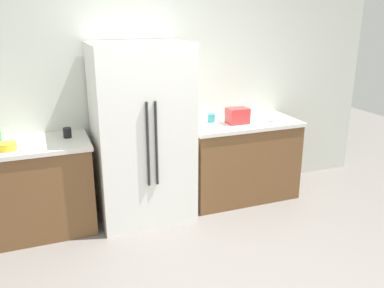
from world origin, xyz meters
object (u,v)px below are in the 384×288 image
cup_a (275,117)px  cup_d (67,133)px  toaster (237,116)px  bowl_a (8,146)px  refrigerator (142,134)px  cup_c (211,118)px

cup_a → cup_d: 2.16m
toaster → cup_d: bearing=176.3°
bowl_a → cup_a: bearing=0.0°
refrigerator → toaster: 1.05m
toaster → refrigerator: bearing=-180.0°
cup_d → refrigerator: bearing=-9.3°
cup_a → cup_d: size_ratio=1.12×
cup_d → bowl_a: bearing=-158.6°
toaster → cup_a: size_ratio=2.09×
cup_c → cup_d: (-1.51, -0.03, 0.00)m
toaster → bowl_a: 2.26m
refrigerator → toaster: size_ratio=7.89×
refrigerator → toaster: bearing=0.0°
refrigerator → toaster: (1.05, 0.00, 0.09)m
cup_c → bowl_a: bearing=-173.3°
cup_c → refrigerator: bearing=-169.7°
cup_c → bowl_a: 2.04m
cup_a → bowl_a: bearing=-180.0°
cup_d → bowl_a: size_ratio=0.63×
toaster → cup_d: toaster is taller
toaster → cup_a: toaster is taller
toaster → bowl_a: size_ratio=1.48×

